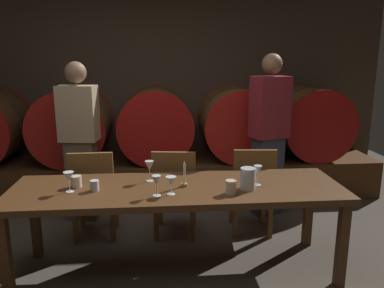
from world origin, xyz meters
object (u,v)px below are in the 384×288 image
Objects in this scene: wine_glass_center at (156,181)px; wine_barrel_left at (73,126)px; candle_center at (184,179)px; chair_right at (252,186)px; wine_glass_far_left at (69,177)px; cup_right at (231,187)px; guest_left at (80,141)px; pitcher at (248,179)px; wine_barrel_right at (236,123)px; dining_table at (178,195)px; cup_left at (76,182)px; chair_center at (175,189)px; wine_barrel_far_right at (309,122)px; wine_glass_right at (171,182)px; cup_center at (95,186)px; guest_right at (269,134)px; wine_glass_far_right at (258,172)px; chair_left at (94,190)px; wine_barrel_center at (156,124)px; wine_glass_left at (149,166)px.

wine_barrel_left is at bearing 116.82° from wine_glass_center.
chair_right is at bearing 40.95° from candle_center.
cup_right is (1.20, -0.14, -0.07)m from wine_glass_far_left.
guest_left is 1.88m from cup_right.
wine_barrel_right is at bearing 81.24° from pitcher.
wine_glass_center is (-0.16, -0.19, 0.18)m from dining_table.
cup_left is at bearing 106.71° from guest_left.
wine_barrel_far_right is at bearing -138.26° from chair_center.
pitcher is at bearing -11.24° from dining_table.
wine_glass_right is (-0.59, -0.06, 0.01)m from pitcher.
candle_center is (1.01, -1.12, -0.08)m from guest_left.
candle_center is 0.69m from cup_center.
guest_right is at bearing -173.34° from guest_left.
chair_center is at bearing 135.43° from wine_glass_far_right.
pitcher is 2.06× the size of cup_center.
candle_center is at bearing 141.31° from chair_left.
wine_barrel_far_right is at bearing 46.04° from wine_glass_center.
wine_barrel_right is 2.01m from dining_table.
cup_right is at bearing -26.23° from dining_table.
dining_table is 16.51× the size of wine_glass_far_left.
wine_barrel_far_right is at bearing 37.61° from cup_center.
wine_glass_far_left is 1.93× the size of cup_center.
wine_glass_right is at bearing -17.38° from cup_left.
wine_glass_far_right is (0.10, 0.08, 0.03)m from pitcher.
chair_center is at bearing -145.46° from wine_barrel_far_right.
guest_right is at bearing 69.78° from wine_glass_far_right.
guest_left is 1.51m from candle_center.
wine_barrel_left is 1.00× the size of wine_barrel_far_right.
wine_barrel_right is at bearing 65.46° from dining_table.
cup_center reaches higher than dining_table.
chair_center is at bearing 38.32° from wine_glass_far_left.
cup_right is at bearing 123.23° from chair_center.
wine_barrel_far_right is at bearing 55.33° from cup_right.
wine_glass_right is (1.12, -1.99, -0.07)m from wine_barrel_left.
cup_center is (-0.46, -1.85, -0.13)m from wine_barrel_center.
cup_right is at bearing -8.58° from cup_center.
wine_barrel_center is 9.89× the size of cup_left.
chair_center is 0.61m from wine_glass_left.
wine_glass_left reaches higher than chair_right.
cup_center is at bearing 3.58° from wine_glass_far_left.
pitcher is 0.80m from wine_glass_left.
cup_right is at bearing 43.59° from guest_right.
wine_barrel_right is 1.00× the size of wine_barrel_far_right.
wine_glass_center is at bearing -89.65° from wine_barrel_center.
wine_glass_far_left is (-0.87, -0.05, 0.06)m from candle_center.
cup_left is at bearing 176.67° from wine_glass_far_right.
wine_barrel_right reaches higher than cup_center.
wine_barrel_center is 1.91m from cup_center.
chair_right is at bearing -93.55° from wine_barrel_right.
wine_glass_far_left is 1.45m from wine_glass_far_right.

